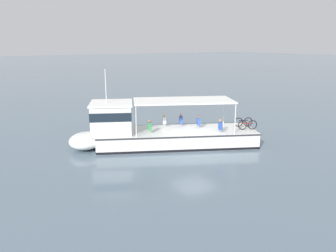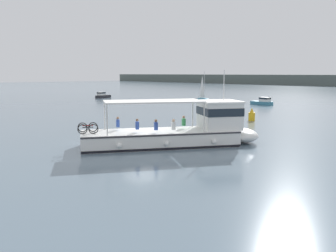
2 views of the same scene
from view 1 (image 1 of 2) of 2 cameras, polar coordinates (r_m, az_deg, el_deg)
ground_plane at (r=22.38m, az=4.38°, el=-4.15°), size 400.00×400.00×0.00m
ferry_main at (r=22.98m, az=-2.51°, el=-1.00°), size 8.61×12.70×5.32m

